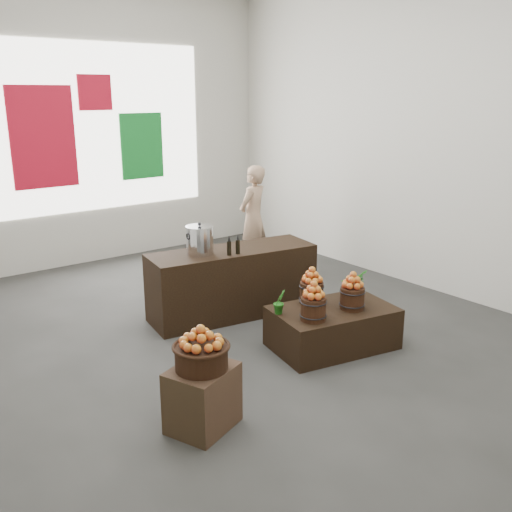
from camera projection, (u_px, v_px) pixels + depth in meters
ground at (223, 334)px, 6.14m from camera, size 7.00×7.00×0.00m
back_wall at (83, 128)px, 8.24m from camera, size 6.00×0.04×4.00m
back_opening at (104, 128)px, 8.40m from camera, size 3.20×0.02×2.40m
deco_red_left at (43, 137)px, 7.89m from camera, size 0.90×0.04×1.40m
deco_green_right at (142, 146)px, 8.83m from camera, size 0.70×0.04×1.00m
deco_red_upper at (95, 92)px, 8.20m from camera, size 0.50×0.04×0.50m
crate at (203, 398)px, 4.36m from camera, size 0.61×0.56×0.50m
wicker_basket at (201, 357)px, 4.27m from camera, size 0.40×0.40×0.18m
apples_in_basket at (201, 336)px, 4.22m from camera, size 0.31×0.31×0.17m
display_table at (332, 327)px, 5.77m from camera, size 1.33×0.97×0.42m
apple_bucket_front_left at (313, 309)px, 5.39m from camera, size 0.24×0.24×0.22m
apples_in_bucket_front_left at (314, 290)px, 5.34m from camera, size 0.18×0.18×0.16m
apple_bucket_front_right at (352, 298)px, 5.67m from camera, size 0.24×0.24×0.22m
apples_in_bucket_front_right at (353, 280)px, 5.62m from camera, size 0.18×0.18×0.16m
apple_bucket_rear at (312, 293)px, 5.83m from camera, size 0.24×0.24×0.22m
apples_in_bucket_rear at (312, 275)px, 5.77m from camera, size 0.18×0.18×0.16m
herb_garnish_right at (353, 285)px, 5.93m from camera, size 0.34×0.33×0.30m
herb_garnish_left at (279, 302)px, 5.55m from camera, size 0.15×0.13×0.24m
counter at (233, 282)px, 6.57m from camera, size 1.99×0.91×0.79m
stock_pot_left at (200, 241)px, 6.24m from camera, size 0.30×0.30×0.30m
oil_cruets at (240, 244)px, 6.27m from camera, size 0.15×0.07×0.22m
shopper at (253, 217)px, 8.31m from camera, size 0.64×0.54×1.50m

